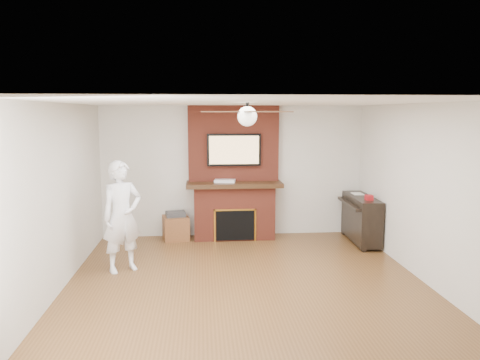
{
  "coord_description": "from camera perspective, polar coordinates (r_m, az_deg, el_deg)",
  "views": [
    {
      "loc": [
        -0.61,
        -6.15,
        2.37
      ],
      "look_at": [
        -0.02,
        0.9,
        1.35
      ],
      "focal_mm": 35.0,
      "sensor_mm": 36.0,
      "label": 1
    }
  ],
  "objects": [
    {
      "name": "fireplace",
      "position": [
        8.82,
        -0.75,
        -0.72
      ],
      "size": [
        1.78,
        0.64,
        2.5
      ],
      "color": "maroon",
      "rests_on": "ground"
    },
    {
      "name": "candle_cream",
      "position": [
        8.83,
        0.37,
        -6.98
      ],
      "size": [
        0.08,
        0.08,
        0.1
      ],
      "primitive_type": "cylinder",
      "color": "beige",
      "rests_on": "ground"
    },
    {
      "name": "tv",
      "position": [
        8.7,
        -0.74,
        3.7
      ],
      "size": [
        1.0,
        0.08,
        0.6
      ],
      "color": "black",
      "rests_on": "fireplace"
    },
    {
      "name": "person",
      "position": [
        7.19,
        -14.18,
        -4.34
      ],
      "size": [
        0.74,
        0.67,
        1.67
      ],
      "primitive_type": "imported",
      "rotation": [
        0.0,
        0.0,
        0.56
      ],
      "color": "white",
      "rests_on": "ground"
    },
    {
      "name": "candle_green",
      "position": [
        8.8,
        -1.34,
        -7.1
      ],
      "size": [
        0.07,
        0.07,
        0.08
      ],
      "primitive_type": "cylinder",
      "color": "#3F7F33",
      "rests_on": "ground"
    },
    {
      "name": "candle_orange",
      "position": [
        8.78,
        -1.25,
        -6.96
      ],
      "size": [
        0.07,
        0.07,
        0.13
      ],
      "primitive_type": "cylinder",
      "color": "orange",
      "rests_on": "ground"
    },
    {
      "name": "piano",
      "position": [
        8.86,
        14.51,
        -4.49
      ],
      "size": [
        0.53,
        1.32,
        0.95
      ],
      "rotation": [
        0.0,
        0.0,
        -0.04
      ],
      "color": "black",
      "rests_on": "ground"
    },
    {
      "name": "ceiling_fan",
      "position": [
        6.18,
        0.89,
        7.88
      ],
      "size": [
        1.21,
        1.21,
        0.31
      ],
      "color": "black",
      "rests_on": "room_shell"
    },
    {
      "name": "side_table",
      "position": [
        8.9,
        -7.83,
        -5.65
      ],
      "size": [
        0.54,
        0.54,
        0.53
      ],
      "rotation": [
        0.0,
        0.0,
        0.19
      ],
      "color": "brown",
      "rests_on": "ground"
    },
    {
      "name": "cable_box",
      "position": [
        8.7,
        -1.85,
        -0.1
      ],
      "size": [
        0.41,
        0.28,
        0.05
      ],
      "primitive_type": "cube",
      "rotation": [
        0.0,
        0.0,
        -0.17
      ],
      "color": "silver",
      "rests_on": "fireplace"
    },
    {
      "name": "room_shell",
      "position": [
        6.28,
        0.87,
        -2.04
      ],
      "size": [
        5.36,
        5.86,
        2.86
      ],
      "color": "#523318",
      "rests_on": "ground"
    },
    {
      "name": "candle_blue",
      "position": [
        8.85,
        0.51,
        -7.07
      ],
      "size": [
        0.06,
        0.06,
        0.07
      ],
      "primitive_type": "cylinder",
      "color": "#384DAA",
      "rests_on": "ground"
    }
  ]
}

